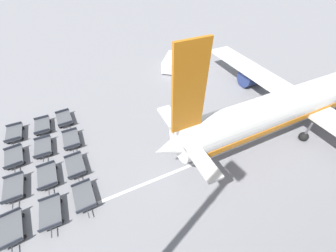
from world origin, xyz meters
The scene contains 16 objects.
ground_plane centered at (0.00, 0.00, 0.00)m, with size 500.00×500.00×0.00m, color gray.
airplane centered at (17.32, 5.98, 3.26)m, with size 34.66×40.67×12.71m.
service_van centered at (-2.75, -0.82, 1.12)m, with size 5.37×5.46×2.04m.
baggage_dolly_row_near_col_a centered at (1.58, -25.17, 0.48)m, with size 3.56×1.98×0.92m.
baggage_dolly_row_near_col_b centered at (5.51, -25.43, 0.48)m, with size 3.51×1.83×0.92m.
baggage_dolly_row_near_col_c centered at (9.50, -25.71, 0.48)m, with size 3.55×1.97×0.92m.
baggage_dolly_row_near_col_d centered at (13.41, -26.13, 0.48)m, with size 3.50×1.82×0.92m.
baggage_dolly_row_mid_a_col_a centered at (1.95, -22.22, 0.48)m, with size 3.56×1.99×0.92m.
baggage_dolly_row_mid_a_col_b centered at (5.66, -22.69, 0.48)m, with size 3.56×2.01×0.92m.
baggage_dolly_row_mid_a_col_c centered at (9.78, -22.90, 0.48)m, with size 3.55×1.94×0.92m.
baggage_dolly_row_mid_a_col_d centered at (13.68, -23.28, 0.48)m, with size 3.56×2.01×0.92m.
baggage_dolly_row_mid_b_col_a centered at (1.98, -19.71, 0.48)m, with size 3.53×1.88×0.92m.
baggage_dolly_row_mid_b_col_b centered at (6.08, -19.83, 0.48)m, with size 3.56×1.99×0.92m.
baggage_dolly_row_mid_b_col_c centered at (9.98, -20.34, 0.48)m, with size 3.54×1.91×0.92m.
baggage_dolly_row_mid_b_col_d centered at (13.70, -20.52, 0.48)m, with size 3.54×1.92×0.92m.
stand_guidance_stripe centered at (16.68, -2.61, 0.00)m, with size 4.81×37.58×0.01m.
Camera 1 is at (25.17, -19.02, 17.34)m, focal length 22.00 mm.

